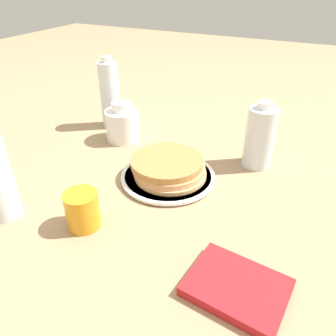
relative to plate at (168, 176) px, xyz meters
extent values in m
plane|color=#9E7F5B|center=(-0.02, -0.01, -0.01)|extent=(4.00, 4.00, 0.00)
cylinder|color=white|center=(0.00, 0.00, 0.00)|extent=(0.23, 0.23, 0.01)
cylinder|color=white|center=(0.00, 0.00, 0.00)|extent=(0.25, 0.25, 0.01)
cylinder|color=#DDAC6F|center=(-0.01, 0.00, 0.01)|extent=(0.19, 0.19, 0.01)
cylinder|color=tan|center=(0.00, 0.00, 0.02)|extent=(0.19, 0.19, 0.02)
cylinder|color=#AF7840|center=(0.01, 0.00, 0.04)|extent=(0.19, 0.19, 0.02)
cylinder|color=orange|center=(0.08, 0.24, 0.03)|extent=(0.07, 0.07, 0.08)
cylinder|color=white|center=(0.23, -0.14, 0.04)|extent=(0.11, 0.11, 0.10)
cylinder|color=white|center=(0.23, -0.14, 0.10)|extent=(0.06, 0.06, 0.03)
cylinder|color=silver|center=(0.33, -0.22, 0.10)|extent=(0.07, 0.07, 0.22)
cylinder|color=white|center=(0.33, -0.22, 0.22)|extent=(0.03, 0.03, 0.02)
cylinder|color=silver|center=(-0.19, -0.17, 0.08)|extent=(0.08, 0.08, 0.17)
cylinder|color=white|center=(-0.19, -0.17, 0.17)|extent=(0.04, 0.04, 0.02)
cube|color=red|center=(-0.26, 0.26, 0.00)|extent=(0.18, 0.14, 0.02)
camera|label=1|loc=(-0.32, 0.65, 0.48)|focal=35.00mm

